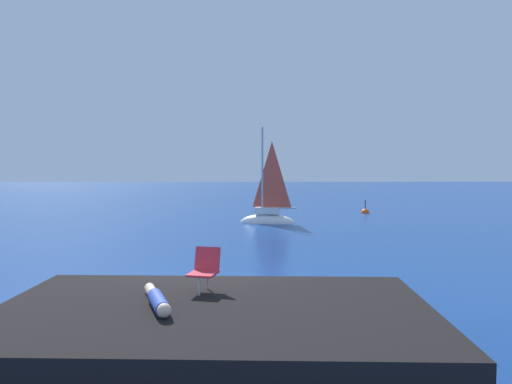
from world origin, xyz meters
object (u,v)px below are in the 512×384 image
beach_chair (205,267)px  sailboat_near (268,218)px  marker_buoy (365,213)px  person_sunbather (157,300)px

beach_chair → sailboat_near: bearing=-172.3°
beach_chair → marker_buoy: size_ratio=0.71×
marker_buoy → beach_chair: bearing=-110.9°
person_sunbather → beach_chair: 1.27m
beach_chair → marker_buoy: bearing=173.4°
sailboat_near → person_sunbather: bearing=92.3°
sailboat_near → beach_chair: bearing=94.1°
marker_buoy → person_sunbather: bearing=-111.6°
sailboat_near → marker_buoy: (6.74, 5.57, -0.30)m
beach_chair → person_sunbather: bearing=-20.7°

